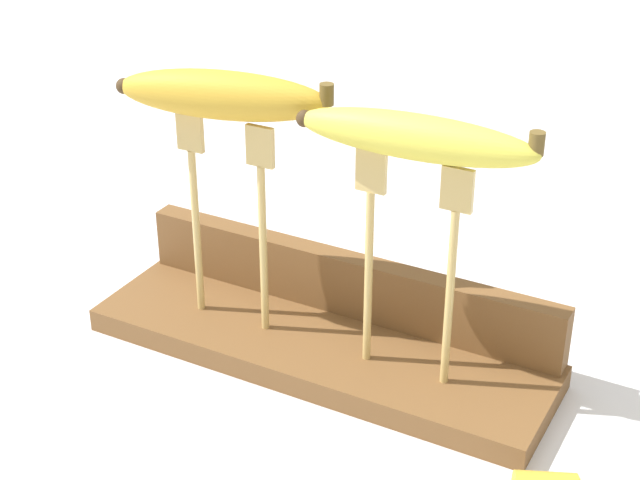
% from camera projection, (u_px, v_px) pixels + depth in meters
% --- Properties ---
extents(ground_plane, '(3.00, 3.00, 0.00)m').
position_uv_depth(ground_plane, '(320.00, 357.00, 0.91)').
color(ground_plane, silver).
extents(wooden_board, '(0.43, 0.13, 0.02)m').
position_uv_depth(wooden_board, '(320.00, 347.00, 0.91)').
color(wooden_board, brown).
rests_on(wooden_board, ground).
extents(board_backstop, '(0.42, 0.02, 0.06)m').
position_uv_depth(board_backstop, '(347.00, 283.00, 0.93)').
color(board_backstop, brown).
rests_on(board_backstop, wooden_board).
extents(fork_stand_left, '(0.10, 0.01, 0.20)m').
position_uv_depth(fork_stand_left, '(228.00, 204.00, 0.88)').
color(fork_stand_left, tan).
rests_on(fork_stand_left, wooden_board).
extents(fork_stand_right, '(0.10, 0.01, 0.20)m').
position_uv_depth(fork_stand_right, '(410.00, 250.00, 0.81)').
color(fork_stand_right, tan).
rests_on(fork_stand_right, wooden_board).
extents(banana_raised_left, '(0.19, 0.08, 0.04)m').
position_uv_depth(banana_raised_left, '(222.00, 95.00, 0.83)').
color(banana_raised_left, gold).
rests_on(banana_raised_left, fork_stand_left).
extents(banana_raised_right, '(0.20, 0.05, 0.04)m').
position_uv_depth(banana_raised_right, '(415.00, 137.00, 0.76)').
color(banana_raised_right, '#DBD147').
rests_on(banana_raised_right, fork_stand_right).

